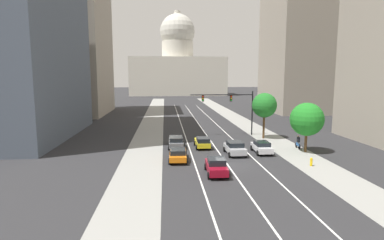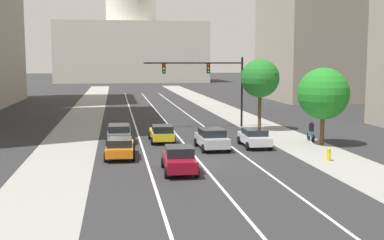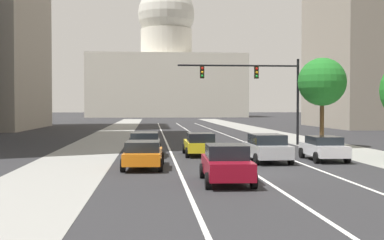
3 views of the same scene
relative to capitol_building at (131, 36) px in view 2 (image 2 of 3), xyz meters
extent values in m
plane|color=#2B2B2D|center=(0.00, -87.85, -14.26)|extent=(400.00, 400.00, 0.00)
cube|color=gray|center=(-9.12, -92.85, -14.26)|extent=(4.55, 130.00, 0.01)
cube|color=gray|center=(9.12, -92.85, -14.26)|extent=(4.55, 130.00, 0.01)
cube|color=white|center=(-3.42, -102.85, -14.25)|extent=(0.16, 90.00, 0.01)
cube|color=white|center=(0.00, -102.85, -14.25)|extent=(0.16, 90.00, 0.01)
cube|color=white|center=(3.42, -102.85, -14.25)|extent=(0.16, 90.00, 0.01)
cube|color=beige|center=(0.00, 0.00, -5.09)|extent=(46.25, 22.95, 18.35)
cylinder|color=beige|center=(0.00, 0.00, 8.09)|extent=(15.42, 15.42, 8.01)
cube|color=maroon|center=(-1.71, -130.29, -13.60)|extent=(1.86, 4.29, 0.69)
cube|color=black|center=(-1.71, -130.36, -12.97)|extent=(1.65, 1.97, 0.57)
cylinder|color=black|center=(-2.54, -128.82, -13.94)|extent=(0.24, 0.65, 0.64)
cylinder|color=black|center=(-0.80, -128.87, -13.94)|extent=(0.24, 0.65, 0.64)
cylinder|color=black|center=(-2.62, -131.70, -13.94)|extent=(0.24, 0.65, 0.64)
cylinder|color=black|center=(-0.89, -131.75, -13.94)|extent=(0.24, 0.65, 0.64)
cube|color=yellow|center=(-1.71, -118.95, -13.64)|extent=(1.71, 4.15, 0.60)
cube|color=black|center=(-1.71, -119.87, -13.06)|extent=(1.57, 1.99, 0.55)
cylinder|color=black|center=(-2.56, -117.54, -13.94)|extent=(0.22, 0.64, 0.64)
cylinder|color=black|center=(-0.86, -117.54, -13.94)|extent=(0.22, 0.64, 0.64)
cylinder|color=black|center=(-2.56, -120.36, -13.94)|extent=(0.22, 0.64, 0.64)
cylinder|color=black|center=(-0.86, -120.36, -13.94)|extent=(0.22, 0.64, 0.64)
cube|color=slate|center=(-5.14, -118.55, -13.62)|extent=(1.90, 4.78, 0.64)
cube|color=black|center=(-5.14, -119.01, -13.04)|extent=(1.71, 2.50, 0.54)
cylinder|color=black|center=(-6.02, -116.92, -13.94)|extent=(0.23, 0.64, 0.64)
cylinder|color=black|center=(-4.20, -116.95, -13.94)|extent=(0.23, 0.64, 0.64)
cylinder|color=black|center=(-6.07, -120.15, -13.94)|extent=(0.23, 0.64, 0.64)
cylinder|color=black|center=(-4.25, -120.18, -13.94)|extent=(0.23, 0.64, 0.64)
cube|color=#B2B5BA|center=(1.71, -122.92, -13.60)|extent=(1.97, 4.26, 0.70)
cube|color=black|center=(1.71, -122.97, -12.97)|extent=(1.78, 2.27, 0.55)
cylinder|color=black|center=(0.74, -121.51, -13.94)|extent=(0.23, 0.64, 0.64)
cylinder|color=black|center=(2.62, -121.46, -13.94)|extent=(0.23, 0.64, 0.64)
cylinder|color=black|center=(0.81, -124.38, -13.94)|extent=(0.23, 0.64, 0.64)
cylinder|color=black|center=(2.68, -124.33, -13.94)|extent=(0.23, 0.64, 0.64)
cube|color=silver|center=(5.14, -122.47, -13.63)|extent=(1.79, 4.16, 0.64)
cube|color=black|center=(5.13, -122.54, -13.08)|extent=(1.62, 2.22, 0.46)
cylinder|color=black|center=(4.30, -121.05, -13.94)|extent=(0.23, 0.64, 0.64)
cylinder|color=black|center=(6.02, -121.09, -13.94)|extent=(0.23, 0.64, 0.64)
cylinder|color=black|center=(4.25, -123.86, -13.94)|extent=(0.23, 0.64, 0.64)
cylinder|color=black|center=(5.97, -123.89, -13.94)|extent=(0.23, 0.64, 0.64)
cube|color=orange|center=(-5.14, -125.04, -13.66)|extent=(1.98, 4.63, 0.57)
cube|color=black|center=(-5.16, -125.50, -13.12)|extent=(1.74, 2.26, 0.50)
cylinder|color=black|center=(-5.96, -123.45, -13.94)|extent=(0.25, 0.65, 0.64)
cylinder|color=black|center=(-4.18, -123.53, -13.94)|extent=(0.25, 0.65, 0.64)
cylinder|color=black|center=(-6.10, -126.55, -13.94)|extent=(0.25, 0.65, 0.64)
cylinder|color=black|center=(-4.31, -126.63, -13.94)|extent=(0.25, 0.65, 0.64)
cylinder|color=black|center=(7.15, -110.82, -10.78)|extent=(0.20, 0.20, 6.97)
cylinder|color=black|center=(2.26, -110.82, -7.87)|extent=(9.78, 0.14, 0.14)
cube|color=black|center=(3.73, -110.82, -8.42)|extent=(0.32, 0.28, 0.96)
sphere|color=red|center=(3.73, -110.97, -8.12)|extent=(0.20, 0.20, 0.20)
sphere|color=orange|center=(3.73, -110.97, -8.42)|extent=(0.20, 0.20, 0.20)
sphere|color=green|center=(3.73, -110.97, -8.72)|extent=(0.20, 0.20, 0.20)
cube|color=black|center=(-0.67, -110.82, -8.42)|extent=(0.32, 0.28, 0.96)
sphere|color=red|center=(-0.67, -110.97, -8.12)|extent=(0.20, 0.20, 0.20)
sphere|color=orange|center=(-0.67, -110.97, -8.42)|extent=(0.20, 0.20, 0.20)
sphere|color=green|center=(-0.67, -110.97, -8.72)|extent=(0.20, 0.20, 0.20)
cylinder|color=yellow|center=(8.54, -128.44, -13.91)|extent=(0.26, 0.26, 0.70)
sphere|color=yellow|center=(8.54, -128.44, -13.48)|extent=(0.26, 0.26, 0.26)
cylinder|color=yellow|center=(8.54, -128.60, -13.88)|extent=(0.10, 0.12, 0.10)
cylinder|color=black|center=(10.46, -121.17, -13.93)|extent=(0.07, 0.66, 0.66)
cylinder|color=black|center=(10.50, -120.13, -13.93)|extent=(0.07, 0.66, 0.66)
cube|color=#1959B2|center=(10.48, -120.65, -13.71)|extent=(0.10, 1.00, 0.36)
cube|color=#262833|center=(10.47, -120.70, -13.08)|extent=(0.37, 0.29, 0.64)
sphere|color=tan|center=(10.48, -120.63, -12.65)|extent=(0.22, 0.22, 0.22)
cylinder|color=#51381E|center=(8.18, -113.59, -12.41)|extent=(0.32, 0.32, 3.71)
sphere|color=#227427|center=(8.18, -113.59, -9.28)|extent=(3.65, 3.65, 3.65)
cylinder|color=#51381E|center=(10.62, -122.52, -12.94)|extent=(0.32, 0.32, 2.66)
sphere|color=#218125|center=(10.62, -122.52, -10.19)|extent=(4.04, 4.04, 4.04)
camera|label=1|loc=(-6.49, -158.94, -5.03)|focal=29.45mm
camera|label=2|loc=(-5.42, -159.00, -7.65)|focal=46.38mm
camera|label=3|loc=(-4.77, -150.11, -11.15)|focal=46.26mm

